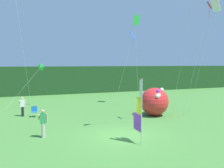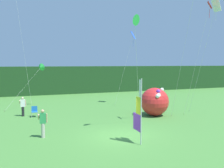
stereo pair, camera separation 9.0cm
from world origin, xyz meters
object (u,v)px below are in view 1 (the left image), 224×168
kite_white_diamond_1 (215,11)px  kite_red_diamond_6 (207,17)px  person_mid_field (43,123)px  inflatable_balloon (154,102)px  person_near_banner (23,106)px  kite_green_delta_3 (40,67)px  folding_chair (34,111)px  kite_green_delta_5 (135,20)px  kite_blue_diamond_2 (132,38)px  banner_flag (139,112)px

kite_white_diamond_1 → kite_red_diamond_6: 1.08m
person_mid_field → inflatable_balloon: 10.02m
person_near_banner → kite_green_delta_3: 5.91m
person_near_banner → kite_red_diamond_6: 17.17m
person_mid_field → folding_chair: bearing=92.7°
person_near_banner → folding_chair: 1.13m
folding_chair → kite_green_delta_5: (6.00, -6.99, 6.72)m
inflatable_balloon → folding_chair: size_ratio=2.74×
person_near_banner → kite_white_diamond_1: size_ratio=0.17×
folding_chair → kite_red_diamond_6: kite_red_diamond_6 is taller
inflatable_balloon → kite_green_delta_5: (-3.80, -3.93, 6.01)m
inflatable_balloon → kite_blue_diamond_2: 8.31m
kite_red_diamond_6 → inflatable_balloon: bearing=155.2°
kite_white_diamond_1 → kite_green_delta_5: bearing=-164.7°
person_mid_field → kite_white_diamond_1: size_ratio=0.18×
kite_red_diamond_6 → folding_chair: bearing=160.5°
inflatable_balloon → person_mid_field: bearing=-161.7°
kite_green_delta_3 → kite_red_diamond_6: (12.68, -9.95, 4.27)m
banner_flag → inflatable_balloon: size_ratio=1.51×
folding_chair → kite_blue_diamond_2: bearing=14.7°
kite_green_delta_3 → banner_flag: bearing=-72.7°
person_mid_field → kite_blue_diamond_2: kite_blue_diamond_2 is taller
banner_flag → kite_green_delta_5: 5.88m
banner_flag → folding_chair: banner_flag is taller
person_mid_field → kite_green_delta_5: 8.54m
banner_flag → kite_green_delta_3: kite_green_delta_3 is taller
folding_chair → kite_red_diamond_6: 16.40m
kite_green_delta_3 → person_near_banner: bearing=-111.5°
folding_chair → kite_red_diamond_6: size_ratio=0.09×
inflatable_balloon → kite_red_diamond_6: bearing=-24.8°
inflatable_balloon → kite_white_diamond_1: 9.16m
person_near_banner → kite_blue_diamond_2: 13.06m
person_mid_field → folding_chair: (-0.29, 6.20, -0.42)m
folding_chair → kite_green_delta_3: kite_green_delta_3 is taller
banner_flag → kite_green_delta_3: size_ratio=0.82×
kite_white_diamond_1 → folding_chair: bearing=162.2°
person_mid_field → kite_green_delta_3: (0.61, 11.35, 3.17)m
kite_blue_diamond_2 → kite_green_delta_3: bearing=165.4°
person_near_banner → person_mid_field: 6.84m
person_mid_field → kite_blue_diamond_2: size_ratio=0.22×
person_mid_field → kite_red_diamond_6: (13.29, 1.40, 7.44)m
kite_blue_diamond_2 → kite_red_diamond_6: (3.27, -7.51, 1.18)m
person_near_banner → kite_white_diamond_1: 18.14m
banner_flag → kite_red_diamond_6: bearing=27.3°
person_mid_field → kite_white_diamond_1: (14.20, 1.54, 7.99)m
inflatable_balloon → kite_blue_diamond_2: kite_blue_diamond_2 is taller
kite_white_diamond_1 → kite_blue_diamond_2: (-4.19, 7.37, -1.73)m
kite_green_delta_5 → inflatable_balloon: bearing=45.9°
folding_chair → kite_blue_diamond_2: 12.57m
inflatable_balloon → kite_green_delta_3: size_ratio=0.54×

